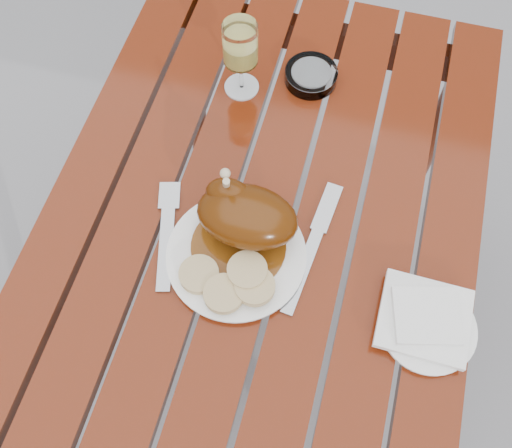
{
  "coord_description": "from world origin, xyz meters",
  "views": [
    {
      "loc": [
        0.12,
        -0.46,
        1.69
      ],
      "look_at": [
        -0.0,
        -0.03,
        0.78
      ],
      "focal_mm": 40.0,
      "sensor_mm": 36.0,
      "label": 1
    }
  ],
  "objects": [
    {
      "name": "ground",
      "position": [
        0.0,
        0.0,
        0.0
      ],
      "size": [
        60.0,
        60.0,
        0.0
      ],
      "primitive_type": "plane",
      "color": "slate",
      "rests_on": "ground"
    },
    {
      "name": "table",
      "position": [
        0.0,
        0.0,
        0.38
      ],
      "size": [
        0.8,
        1.2,
        0.75
      ],
      "primitive_type": "cube",
      "color": "maroon",
      "rests_on": "ground"
    },
    {
      "name": "dinner_plate",
      "position": [
        -0.02,
        -0.09,
        0.76
      ],
      "size": [
        0.33,
        0.33,
        0.02
      ],
      "primitive_type": "cylinder",
      "rotation": [
        0.0,
        0.0,
        0.42
      ],
      "color": "white",
      "rests_on": "table"
    },
    {
      "name": "roast_duck",
      "position": [
        -0.02,
        -0.03,
        0.81
      ],
      "size": [
        0.18,
        0.18,
        0.13
      ],
      "color": "#61300B",
      "rests_on": "dinner_plate"
    },
    {
      "name": "bread_dumplings",
      "position": [
        -0.01,
        -0.14,
        0.78
      ],
      "size": [
        0.17,
        0.12,
        0.03
      ],
      "color": "tan",
      "rests_on": "dinner_plate"
    },
    {
      "name": "wine_glass",
      "position": [
        -0.12,
        0.29,
        0.83
      ],
      "size": [
        0.09,
        0.09,
        0.17
      ],
      "primitive_type": "cylinder",
      "rotation": [
        0.0,
        0.0,
        -0.22
      ],
      "color": "#F6EA6F",
      "rests_on": "table"
    },
    {
      "name": "side_plate",
      "position": [
        0.33,
        -0.13,
        0.76
      ],
      "size": [
        0.2,
        0.2,
        0.01
      ],
      "primitive_type": "cylinder",
      "rotation": [
        0.0,
        0.0,
        -0.27
      ],
      "color": "white",
      "rests_on": "table"
    },
    {
      "name": "napkin",
      "position": [
        0.32,
        -0.12,
        0.77
      ],
      "size": [
        0.15,
        0.14,
        0.01
      ],
      "primitive_type": "cube",
      "rotation": [
        0.0,
        0.0,
        -0.01
      ],
      "color": "white",
      "rests_on": "side_plate"
    },
    {
      "name": "ashtray",
      "position": [
        0.02,
        0.35,
        0.76
      ],
      "size": [
        0.14,
        0.14,
        0.03
      ],
      "primitive_type": "cylinder",
      "rotation": [
        0.0,
        0.0,
        0.39
      ],
      "color": "#B2B7BC",
      "rests_on": "table"
    },
    {
      "name": "fork",
      "position": [
        -0.15,
        -0.09,
        0.75
      ],
      "size": [
        0.08,
        0.2,
        0.01
      ],
      "primitive_type": "cube",
      "rotation": [
        0.0,
        0.0,
        0.27
      ],
      "color": "gray",
      "rests_on": "table"
    },
    {
      "name": "knife",
      "position": [
        0.1,
        -0.05,
        0.75
      ],
      "size": [
        0.05,
        0.23,
        0.01
      ],
      "primitive_type": "cube",
      "rotation": [
        0.0,
        0.0,
        -0.11
      ],
      "color": "gray",
      "rests_on": "table"
    }
  ]
}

